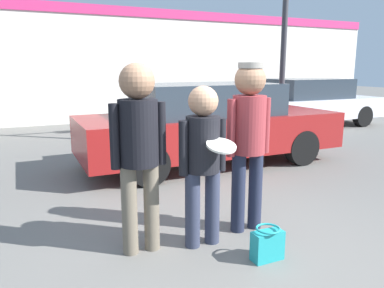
{
  "coord_description": "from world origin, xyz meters",
  "views": [
    {
      "loc": [
        -1.71,
        -3.07,
        1.77
      ],
      "look_at": [
        -0.12,
        0.33,
        0.99
      ],
      "focal_mm": 35.0,
      "sensor_mm": 36.0,
      "label": 1
    }
  ],
  "objects": [
    {
      "name": "storefront_building",
      "position": [
        0.0,
        9.31,
        1.87
      ],
      "size": [
        24.0,
        0.22,
        3.68
      ],
      "color": "silver",
      "rests_on": "ground"
    },
    {
      "name": "handbag",
      "position": [
        0.28,
        -0.46,
        0.15
      ],
      "size": [
        0.3,
        0.23,
        0.32
      ],
      "color": "teal",
      "rests_on": "ground"
    },
    {
      "name": "person_left",
      "position": [
        -0.72,
        0.21,
        1.1
      ],
      "size": [
        0.54,
        0.37,
        1.81
      ],
      "color": "#665B4C",
      "rests_on": "ground"
    },
    {
      "name": "parked_car_far",
      "position": [
        6.3,
        5.77,
        0.72
      ],
      "size": [
        4.5,
        1.9,
        1.43
      ],
      "color": "silver",
      "rests_on": "ground"
    },
    {
      "name": "ground_plane",
      "position": [
        0.0,
        0.0,
        0.0
      ],
      "size": [
        56.0,
        56.0,
        0.0
      ],
      "primitive_type": "plane",
      "color": "#66635E"
    },
    {
      "name": "person_middle_with_frisbee",
      "position": [
        -0.12,
        0.08,
        0.94
      ],
      "size": [
        0.5,
        0.55,
        1.6
      ],
      "color": "#2D3347",
      "rests_on": "ground"
    },
    {
      "name": "parked_car_near",
      "position": [
        1.45,
        2.93,
        0.75
      ],
      "size": [
        4.75,
        1.78,
        1.48
      ],
      "color": "maroon",
      "rests_on": "ground"
    },
    {
      "name": "person_right",
      "position": [
        0.48,
        0.2,
        1.11
      ],
      "size": [
        0.52,
        0.35,
        1.82
      ],
      "color": "#1E2338",
      "rests_on": "ground"
    }
  ]
}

